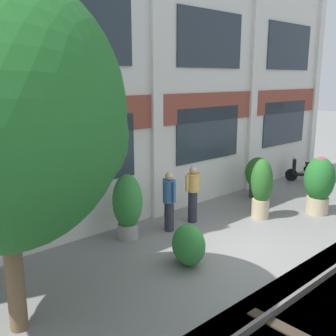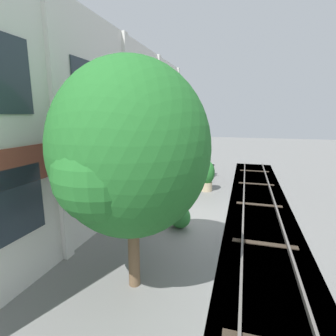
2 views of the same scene
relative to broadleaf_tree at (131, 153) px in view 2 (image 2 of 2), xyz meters
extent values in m
plane|color=slate|center=(5.15, -0.66, -3.41)|extent=(80.00, 80.00, 0.00)
cube|color=silver|center=(5.15, 2.79, 0.40)|extent=(18.00, 0.50, 7.62)
cube|color=brown|center=(5.15, 2.52, -0.31)|extent=(18.00, 0.06, 0.90)
cube|color=silver|center=(0.65, 2.48, 0.40)|extent=(0.36, 0.16, 7.62)
cube|color=silver|center=(5.15, 2.48, 0.40)|extent=(0.36, 0.16, 7.62)
cube|color=silver|center=(9.65, 2.48, 0.40)|extent=(0.36, 0.16, 7.62)
cube|color=silver|center=(14.15, 2.48, 0.40)|extent=(0.36, 0.16, 7.62)
cube|color=#28333D|center=(2.90, 2.51, -1.16)|extent=(2.88, 0.04, 1.70)
cube|color=#28333D|center=(7.40, 2.51, -1.16)|extent=(2.88, 0.04, 1.70)
cube|color=#28333D|center=(11.90, 2.51, -1.16)|extent=(2.88, 0.04, 1.70)
cube|color=#28333D|center=(2.90, 2.51, 1.74)|extent=(2.88, 0.04, 1.70)
cube|color=#28333D|center=(7.40, 2.51, 1.74)|extent=(2.88, 0.04, 1.70)
cube|color=#28333D|center=(11.90, 2.51, 1.74)|extent=(2.88, 0.04, 1.70)
cube|color=#423F3A|center=(5.15, -3.35, -3.55)|extent=(26.00, 2.80, 0.28)
cube|color=#605B56|center=(5.15, -4.07, -3.34)|extent=(26.00, 0.07, 0.15)
cube|color=#605B56|center=(5.15, -2.63, -3.34)|extent=(26.00, 0.07, 0.15)
cube|color=#382D23|center=(3.18, -3.35, -3.40)|extent=(0.24, 2.10, 0.03)
cube|color=#382D23|center=(7.23, -3.35, -3.40)|extent=(0.24, 2.10, 0.03)
cube|color=#382D23|center=(11.23, -3.35, -3.40)|extent=(0.24, 2.10, 0.03)
cube|color=#382D23|center=(15.18, -3.35, -3.40)|extent=(0.24, 2.10, 0.03)
cylinder|color=brown|center=(0.00, 0.00, -2.22)|extent=(0.29, 0.29, 2.38)
ellipsoid|color=#236B28|center=(0.00, 0.00, 0.10)|extent=(3.68, 3.68, 4.11)
sphere|color=#236B28|center=(-0.92, 0.20, -0.31)|extent=(2.03, 2.03, 2.03)
sphere|color=#236B28|center=(0.92, -0.20, -0.31)|extent=(2.03, 2.03, 2.03)
cylinder|color=gray|center=(3.55, 1.77, -3.22)|extent=(0.53, 0.53, 0.39)
ellipsoid|color=#2D7A33|center=(3.55, 1.77, -2.43)|extent=(0.76, 0.76, 1.39)
cylinder|color=#333333|center=(8.96, 1.63, -3.21)|extent=(0.54, 0.54, 0.40)
ellipsoid|color=#286023|center=(8.96, 1.63, -2.56)|extent=(0.87, 0.87, 1.07)
cylinder|color=tan|center=(8.91, -0.56, -3.16)|extent=(0.65, 0.65, 0.50)
ellipsoid|color=#236B28|center=(8.91, -0.56, -2.34)|extent=(0.89, 0.89, 1.33)
sphere|color=#DB2866|center=(8.91, -0.56, -1.91)|extent=(0.49, 0.49, 0.49)
cylinder|color=tan|center=(7.30, 0.37, -3.13)|extent=(0.50, 0.50, 0.56)
ellipsoid|color=#286023|center=(7.30, 0.37, -2.30)|extent=(0.62, 0.62, 1.30)
sphere|color=#E04C23|center=(7.30, 0.37, -1.88)|extent=(0.34, 0.34, 0.34)
cylinder|color=black|center=(12.17, -0.39, -3.17)|extent=(0.48, 0.10, 0.48)
cylinder|color=black|center=(13.07, -0.41, -3.17)|extent=(0.48, 0.10, 0.48)
cube|color=#B2B2B7|center=(12.63, -0.40, -3.13)|extent=(0.69, 0.26, 0.08)
ellipsoid|color=#B2B2B7|center=(12.89, -0.40, -2.89)|extent=(0.57, 0.27, 0.36)
cube|color=black|center=(12.89, -0.40, -2.69)|extent=(0.44, 0.23, 0.10)
cube|color=#B2B2B7|center=(12.25, -0.39, -2.83)|extent=(0.13, 0.28, 0.60)
cylinder|color=#B7B7BF|center=(12.23, -0.39, -2.45)|extent=(0.04, 0.50, 0.03)
cylinder|color=black|center=(11.79, 1.99, -3.17)|extent=(0.35, 0.45, 0.48)
cylinder|color=black|center=(12.30, 1.25, -3.17)|extent=(0.35, 0.45, 0.48)
cube|color=black|center=(12.05, 1.61, -3.13)|extent=(0.58, 0.70, 0.08)
ellipsoid|color=black|center=(12.19, 1.40, -2.89)|extent=(0.53, 0.61, 0.36)
cube|color=black|center=(12.19, 1.40, -2.69)|extent=(0.43, 0.49, 0.10)
cube|color=black|center=(11.83, 1.92, -2.83)|extent=(0.30, 0.26, 0.60)
cylinder|color=#B7B7BF|center=(11.82, 1.94, -2.45)|extent=(0.43, 0.31, 0.03)
cylinder|color=#282833|center=(5.61, 1.48, -2.96)|extent=(0.26, 0.26, 0.90)
cylinder|color=tan|center=(5.61, 1.48, -2.26)|extent=(0.34, 0.34, 0.50)
sphere|color=tan|center=(5.61, 1.48, -1.90)|extent=(0.22, 0.22, 0.22)
cylinder|color=tan|center=(5.39, 1.49, -2.23)|extent=(0.09, 0.09, 0.45)
cylinder|color=tan|center=(5.83, 1.47, -2.23)|extent=(0.09, 0.09, 0.45)
cylinder|color=#282833|center=(4.67, 1.44, -3.01)|extent=(0.26, 0.26, 0.80)
cylinder|color=#33598C|center=(4.67, 1.44, -2.31)|extent=(0.34, 0.34, 0.60)
sphere|color=tan|center=(4.67, 1.44, -1.90)|extent=(0.22, 0.22, 0.22)
cylinder|color=#33598C|center=(4.65, 1.22, -2.28)|extent=(0.09, 0.09, 0.54)
cylinder|color=#33598C|center=(4.70, 1.66, -2.28)|extent=(0.09, 0.09, 0.54)
ellipsoid|color=#2D7A33|center=(3.66, -0.28, -2.96)|extent=(1.00, 1.11, 0.91)
camera|label=1|loc=(-2.05, -5.84, 0.60)|focal=42.00mm
camera|label=2|loc=(-5.52, -2.52, 0.89)|focal=28.00mm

